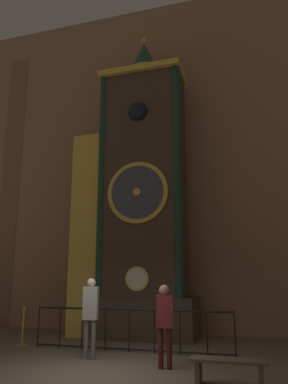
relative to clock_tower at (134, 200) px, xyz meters
name	(u,v)px	position (x,y,z in m)	size (l,w,h in m)	color
ground_plane	(92,377)	(0.74, -4.73, -4.38)	(28.00, 28.00, 0.00)	brown
cathedral_back_wall	(162,155)	(0.66, 1.31, 1.96)	(24.00, 0.32, 12.70)	#936B4C
clock_tower	(134,200)	(0.00, 0.00, 0.00)	(4.08, 1.79, 10.54)	#423328
railing_fence	(129,328)	(0.60, -2.18, -3.80)	(5.31, 0.05, 1.04)	black
visitor_near	(91,310)	(0.02, -3.31, -3.29)	(0.37, 0.28, 1.81)	#58554F
visitor_far	(165,317)	(1.91, -3.71, -3.36)	(0.38, 0.30, 1.67)	#461518
stanchion_post	(23,333)	(-2.56, -2.14, -4.05)	(0.28, 0.28, 1.03)	#B28E33
visitor_bench	(229,367)	(3.27, -4.61, -4.07)	(1.33, 0.40, 0.44)	brown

